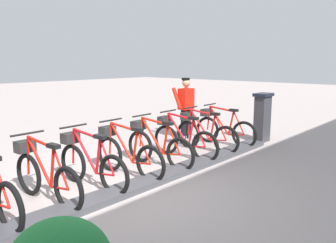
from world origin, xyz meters
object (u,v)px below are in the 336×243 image
at_px(bike_docked_6, 44,174).
at_px(bike_docked_0, 223,128).
at_px(bike_docked_1, 204,133).
at_px(bike_docked_4, 126,153).
at_px(payment_kiosk, 262,117).
at_px(bike_docked_2, 182,139).
at_px(bike_docked_3, 156,145).
at_px(bike_docked_5, 89,163).
at_px(worker_near_rack, 186,106).

bearing_deg(bike_docked_6, bike_docked_0, -90.00).
distance_m(bike_docked_1, bike_docked_4, 2.43).
xyz_separation_m(payment_kiosk, bike_docked_2, (0.57, 2.62, -0.24)).
relative_size(bike_docked_1, bike_docked_3, 1.00).
height_order(bike_docked_4, bike_docked_6, same).
bearing_deg(bike_docked_0, bike_docked_2, 90.00).
height_order(payment_kiosk, bike_docked_5, payment_kiosk).
xyz_separation_m(bike_docked_5, worker_near_rack, (1.11, -3.93, 0.48)).
relative_size(payment_kiosk, bike_docked_4, 0.74).
bearing_deg(bike_docked_0, bike_docked_5, 90.00).
distance_m(bike_docked_1, bike_docked_2, 0.81).
relative_size(bike_docked_6, worker_near_rack, 1.04).
bearing_deg(bike_docked_4, bike_docked_3, -90.00).
bearing_deg(worker_near_rack, bike_docked_1, 148.06).
bearing_deg(bike_docked_1, bike_docked_3, 90.00).
relative_size(bike_docked_0, bike_docked_5, 1.00).
xyz_separation_m(bike_docked_2, bike_docked_6, (0.00, 3.24, 0.00)).
xyz_separation_m(bike_docked_1, bike_docked_2, (0.00, 0.81, 0.00)).
distance_m(bike_docked_0, bike_docked_2, 1.62).
relative_size(payment_kiosk, bike_docked_2, 0.74).
height_order(bike_docked_0, bike_docked_2, same).
bearing_deg(bike_docked_6, payment_kiosk, -95.58).
relative_size(bike_docked_1, bike_docked_4, 1.00).
relative_size(bike_docked_1, worker_near_rack, 1.04).
bearing_deg(bike_docked_3, bike_docked_4, 90.00).
height_order(bike_docked_0, bike_docked_1, same).
distance_m(payment_kiosk, bike_docked_4, 4.28).
distance_m(payment_kiosk, bike_docked_6, 5.88).
distance_m(bike_docked_1, bike_docked_6, 4.04).
xyz_separation_m(payment_kiosk, bike_docked_6, (0.57, 5.85, -0.24)).
xyz_separation_m(payment_kiosk, bike_docked_5, (0.57, 5.04, -0.24)).
bearing_deg(bike_docked_1, bike_docked_6, 90.00).
height_order(bike_docked_0, bike_docked_3, same).
bearing_deg(bike_docked_3, bike_docked_6, 90.00).
height_order(bike_docked_3, bike_docked_4, same).
bearing_deg(bike_docked_1, bike_docked_2, 90.00).
xyz_separation_m(payment_kiosk, worker_near_rack, (1.68, 1.11, 0.24)).
bearing_deg(worker_near_rack, bike_docked_4, 109.62).
xyz_separation_m(payment_kiosk, bike_docked_3, (0.57, 3.42, -0.24)).
xyz_separation_m(bike_docked_0, worker_near_rack, (1.11, 0.12, 0.48)).
bearing_deg(bike_docked_3, bike_docked_1, -90.00).
xyz_separation_m(bike_docked_1, bike_docked_3, (0.00, 1.62, 0.00)).
distance_m(payment_kiosk, bike_docked_5, 5.08).
bearing_deg(bike_docked_1, worker_near_rack, -31.94).
height_order(bike_docked_0, bike_docked_4, same).
bearing_deg(bike_docked_5, bike_docked_4, -90.00).
xyz_separation_m(bike_docked_6, worker_near_rack, (1.11, -4.74, 0.48)).
relative_size(payment_kiosk, worker_near_rack, 0.77).
xyz_separation_m(bike_docked_4, bike_docked_6, (0.00, 1.62, 0.00)).
bearing_deg(worker_near_rack, bike_docked_3, 115.70).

